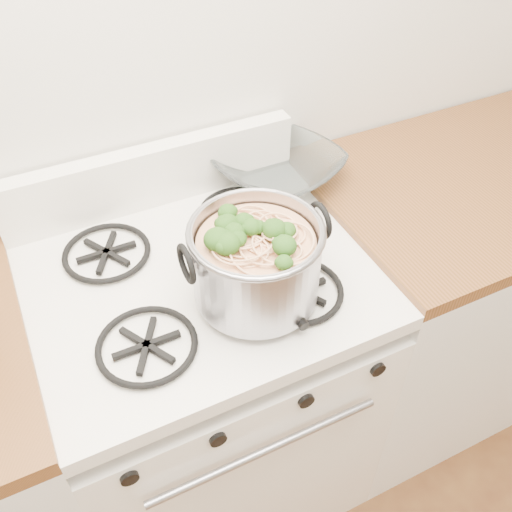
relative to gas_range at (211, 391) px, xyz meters
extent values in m
plane|color=silver|center=(0.00, 0.34, 0.91)|extent=(3.60, 0.00, 3.60)
cube|color=white|center=(0.00, 0.00, -0.03)|extent=(0.76, 0.65, 0.81)
cube|color=white|center=(0.00, 0.00, 0.44)|extent=(0.76, 0.65, 0.04)
cube|color=black|center=(0.00, -0.31, -0.02)|extent=(0.58, 0.02, 0.46)
cube|color=black|center=(0.00, 0.00, 0.48)|extent=(0.60, 0.56, 0.02)
cylinder|color=black|center=(-0.28, -0.32, 0.34)|extent=(0.04, 0.03, 0.04)
cylinder|color=black|center=(-0.10, -0.32, 0.34)|extent=(0.04, 0.03, 0.04)
cylinder|color=black|center=(0.10, -0.32, 0.34)|extent=(0.04, 0.03, 0.04)
cylinder|color=black|center=(0.28, -0.32, 0.34)|extent=(0.04, 0.03, 0.04)
cube|color=silver|center=(-0.51, 0.00, 0.00)|extent=(0.25, 0.65, 0.88)
cube|color=silver|center=(0.88, 0.00, 0.00)|extent=(1.00, 0.65, 0.88)
cube|color=#513213|center=(0.88, 0.00, 0.46)|extent=(1.00, 0.65, 0.04)
cylinder|color=#98979F|center=(0.08, -0.12, 0.57)|extent=(0.26, 0.26, 0.17)
torus|color=#98979F|center=(0.08, -0.12, 0.66)|extent=(0.27, 0.27, 0.01)
torus|color=black|center=(-0.06, -0.12, 0.63)|extent=(0.01, 0.08, 0.08)
torus|color=black|center=(0.23, -0.12, 0.63)|extent=(0.01, 0.08, 0.08)
cylinder|color=tan|center=(0.08, -0.12, 0.56)|extent=(0.24, 0.24, 0.15)
sphere|color=#244C14|center=(0.08, -0.12, 0.65)|extent=(0.04, 0.04, 0.04)
sphere|color=#244C14|center=(0.08, -0.12, 0.65)|extent=(0.04, 0.04, 0.04)
sphere|color=#244C14|center=(0.08, -0.12, 0.65)|extent=(0.04, 0.04, 0.04)
sphere|color=#244C14|center=(0.08, -0.12, 0.65)|extent=(0.04, 0.04, 0.04)
sphere|color=#244C14|center=(0.08, -0.12, 0.65)|extent=(0.04, 0.04, 0.04)
sphere|color=#244C14|center=(0.08, -0.12, 0.65)|extent=(0.04, 0.04, 0.04)
sphere|color=#244C14|center=(0.08, -0.12, 0.65)|extent=(0.04, 0.04, 0.04)
sphere|color=#244C14|center=(0.08, -0.12, 0.65)|extent=(0.04, 0.04, 0.04)
sphere|color=#244C14|center=(0.08, -0.12, 0.65)|extent=(0.04, 0.04, 0.04)
sphere|color=#244C14|center=(0.08, -0.12, 0.65)|extent=(0.04, 0.04, 0.04)
sphere|color=#244C14|center=(0.08, -0.12, 0.65)|extent=(0.04, 0.04, 0.04)
sphere|color=#244C14|center=(0.08, -0.12, 0.65)|extent=(0.04, 0.04, 0.04)
sphere|color=#244C14|center=(0.08, -0.12, 0.65)|extent=(0.04, 0.04, 0.04)
sphere|color=#244C14|center=(0.08, -0.12, 0.65)|extent=(0.04, 0.04, 0.04)
imported|color=white|center=(0.31, 0.22, 0.50)|extent=(0.16, 0.16, 0.03)
camera|label=1|loc=(-0.28, -0.87, 1.38)|focal=40.00mm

